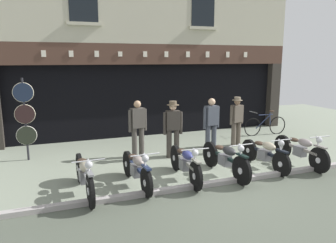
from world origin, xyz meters
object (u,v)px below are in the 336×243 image
(motorcycle_left, at_px, (137,168))
(tyre_sign_pole, at_px, (25,115))
(motorcycle_center, at_px, (225,158))
(advert_board_far, at_px, (226,88))
(salesman_right, at_px, (211,123))
(motorcycle_far_left, at_px, (84,174))
(leaning_bicycle, at_px, (265,125))
(motorcycle_center_left, at_px, (185,162))
(motorcycle_center_right, at_px, (265,153))
(assistant_far_right, at_px, (237,119))
(shopkeeper_center, at_px, (173,127))
(motorcycle_right, at_px, (300,149))
(advert_board_near, at_px, (200,90))
(salesman_left, at_px, (138,126))

(motorcycle_left, height_order, tyre_sign_pole, tyre_sign_pole)
(motorcycle_center, bearing_deg, advert_board_far, -122.43)
(advert_board_far, bearing_deg, salesman_right, -126.62)
(motorcycle_left, bearing_deg, motorcycle_far_left, -0.58)
(advert_board_far, relative_size, leaning_bicycle, 0.59)
(motorcycle_far_left, bearing_deg, motorcycle_center_left, 178.32)
(motorcycle_center_right, height_order, assistant_far_right, assistant_far_right)
(shopkeeper_center, bearing_deg, motorcycle_right, 156.01)
(motorcycle_left, bearing_deg, tyre_sign_pole, -53.96)
(motorcycle_left, height_order, motorcycle_center, motorcycle_center)
(motorcycle_center_right, bearing_deg, motorcycle_left, -0.93)
(motorcycle_right, relative_size, leaning_bicycle, 1.17)
(motorcycle_right, bearing_deg, advert_board_far, -94.95)
(advert_board_near, height_order, leaning_bicycle, advert_board_near)
(motorcycle_center_left, xyz_separation_m, assistant_far_right, (2.79, 2.25, 0.45))
(motorcycle_center, bearing_deg, motorcycle_left, -4.59)
(tyre_sign_pole, xyz_separation_m, advert_board_far, (7.35, 1.80, 0.35))
(motorcycle_center, relative_size, salesman_left, 1.25)
(leaning_bicycle, bearing_deg, advert_board_far, 29.82)
(motorcycle_center_right, bearing_deg, assistant_far_right, -104.58)
(motorcycle_left, xyz_separation_m, advert_board_near, (3.88, 4.74, 1.18))
(motorcycle_center_right, relative_size, shopkeeper_center, 1.17)
(shopkeeper_center, xyz_separation_m, advert_board_far, (3.47, 3.01, 0.73))
(motorcycle_center_right, bearing_deg, motorcycle_right, 173.34)
(assistant_far_right, distance_m, advert_board_near, 2.62)
(motorcycle_center, bearing_deg, motorcycle_far_left, -3.10)
(assistant_far_right, xyz_separation_m, leaning_bicycle, (1.86, 0.92, -0.51))
(motorcycle_center, distance_m, assistant_far_right, 2.95)
(shopkeeper_center, bearing_deg, advert_board_far, -131.01)
(motorcycle_far_left, xyz_separation_m, motorcycle_left, (1.13, 0.04, -0.02))
(motorcycle_left, bearing_deg, salesman_right, -151.09)
(motorcycle_center_right, bearing_deg, tyre_sign_pole, -28.00)
(motorcycle_right, relative_size, tyre_sign_pole, 0.89)
(motorcycle_center_left, bearing_deg, leaning_bicycle, -141.75)
(motorcycle_right, distance_m, advert_board_far, 5.02)
(salesman_left, height_order, advert_board_far, advert_board_far)
(motorcycle_center_right, height_order, motorcycle_right, motorcycle_right)
(motorcycle_center, height_order, motorcycle_right, motorcycle_center)
(motorcycle_far_left, bearing_deg, motorcycle_left, 179.83)
(motorcycle_center, bearing_deg, advert_board_near, -111.36)
(motorcycle_center_right, bearing_deg, salesman_right, -68.47)
(motorcycle_center_left, bearing_deg, tyre_sign_pole, -36.31)
(salesman_left, distance_m, shopkeeper_center, 1.01)
(advert_board_near, bearing_deg, tyre_sign_pole, -163.82)
(shopkeeper_center, height_order, salesman_right, salesman_right)
(motorcycle_center_left, xyz_separation_m, shopkeeper_center, (0.38, 1.75, 0.48))
(shopkeeper_center, relative_size, assistant_far_right, 1.02)
(motorcycle_far_left, relative_size, motorcycle_left, 1.08)
(shopkeeper_center, distance_m, advert_board_far, 4.65)
(advert_board_near, distance_m, leaning_bicycle, 2.79)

